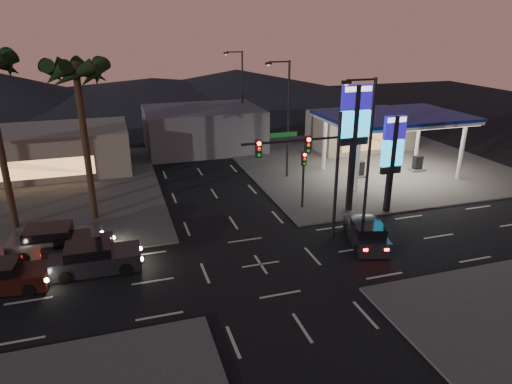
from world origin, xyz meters
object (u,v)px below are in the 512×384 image
object	(u,v)px
car_lane_a_mid	(1,277)
car_lane_b_mid	(78,246)
pylon_sign_tall	(355,124)
car_lane_a_front	(94,259)
car_lane_b_front	(54,241)
suv_station	(366,234)
traffic_signal_mast	(311,160)
pylon_sign_short	(393,150)
gas_station	(394,119)

from	to	relation	value
car_lane_a_mid	car_lane_b_mid	size ratio (longest dim) A/B	1.16
car_lane_a_mid	pylon_sign_tall	bearing A→B (deg)	10.24
car_lane_a_front	car_lane_a_mid	size ratio (longest dim) A/B	1.04
car_lane_b_front	suv_station	world-z (taller)	car_lane_b_front
traffic_signal_mast	car_lane_a_mid	bearing A→B (deg)	-178.53
pylon_sign_tall	traffic_signal_mast	xyz separation A→B (m)	(-4.74, -3.51, -1.17)
pylon_sign_tall	pylon_sign_short	xyz separation A→B (m)	(2.50, -1.00, -1.74)
gas_station	car_lane_b_front	distance (m)	28.37
car_lane_b_front	traffic_signal_mast	bearing A→B (deg)	-11.29
pylon_sign_short	suv_station	distance (m)	6.93
gas_station	car_lane_b_mid	bearing A→B (deg)	-163.42
car_lane_b_front	suv_station	distance (m)	18.68
pylon_sign_tall	car_lane_a_mid	distance (m)	22.95
gas_station	car_lane_b_front	world-z (taller)	gas_station
gas_station	pylon_sign_tall	distance (m)	10.01
pylon_sign_short	traffic_signal_mast	bearing A→B (deg)	-160.87
traffic_signal_mast	car_lane_a_mid	world-z (taller)	traffic_signal_mast
gas_station	traffic_signal_mast	size ratio (longest dim) A/B	1.53
car_lane_a_front	car_lane_b_front	size ratio (longest dim) A/B	0.93
pylon_sign_short	car_lane_a_front	bearing A→B (deg)	-173.09
pylon_sign_tall	traffic_signal_mast	size ratio (longest dim) A/B	1.12
gas_station	car_lane_a_front	bearing A→B (deg)	-158.29
suv_station	gas_station	bearing A→B (deg)	51.95
pylon_sign_short	gas_station	bearing A→B (deg)	56.31
pylon_sign_short	suv_station	xyz separation A→B (m)	(-4.01, -4.02, -3.97)
gas_station	car_lane_a_front	xyz separation A→B (m)	(-24.88, -9.91, -4.34)
pylon_sign_short	car_lane_a_mid	bearing A→B (deg)	-173.10
car_lane_a_front	car_lane_a_mid	xyz separation A→B (m)	(-4.50, -0.54, -0.05)
pylon_sign_tall	car_lane_b_mid	world-z (taller)	pylon_sign_tall
car_lane_a_front	suv_station	xyz separation A→B (m)	(15.87, -1.61, -0.05)
pylon_sign_tall	car_lane_b_front	world-z (taller)	pylon_sign_tall
car_lane_a_mid	car_lane_b_front	size ratio (longest dim) A/B	0.89
pylon_sign_short	car_lane_b_front	xyz separation A→B (m)	(-22.15, 0.46, -3.87)
pylon_sign_short	car_lane_b_mid	xyz separation A→B (m)	(-20.85, -0.20, -4.05)
gas_station	car_lane_b_mid	world-z (taller)	gas_station
suv_station	car_lane_b_front	bearing A→B (deg)	166.12
pylon_sign_short	traffic_signal_mast	world-z (taller)	traffic_signal_mast
suv_station	car_lane_a_mid	bearing A→B (deg)	177.01
traffic_signal_mast	car_lane_b_mid	size ratio (longest dim) A/B	1.96
pylon_sign_tall	car_lane_b_mid	size ratio (longest dim) A/B	2.20
gas_station	suv_station	xyz separation A→B (m)	(-9.01, -11.52, -4.39)
pylon_sign_short	pylon_sign_tall	bearing A→B (deg)	158.20
suv_station	pylon_sign_short	bearing A→B (deg)	45.03
car_lane_a_mid	car_lane_b_front	world-z (taller)	car_lane_b_front
car_lane_a_front	car_lane_a_mid	bearing A→B (deg)	-173.11
car_lane_b_front	car_lane_b_mid	xyz separation A→B (m)	(1.29, -0.66, -0.17)
car_lane_b_front	pylon_sign_tall	bearing A→B (deg)	1.56
traffic_signal_mast	suv_station	distance (m)	5.77
traffic_signal_mast	suv_station	world-z (taller)	traffic_signal_mast
gas_station	suv_station	size ratio (longest dim) A/B	2.55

